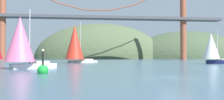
{
  "coord_description": "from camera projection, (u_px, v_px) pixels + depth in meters",
  "views": [
    {
      "loc": [
        -7.4,
        -19.55,
        1.72
      ],
      "look_at": [
        0.0,
        39.77,
        3.13
      ],
      "focal_mm": 41.15,
      "sensor_mm": 36.0,
      "label": 1
    }
  ],
  "objects": [
    {
      "name": "ground_plane",
      "position": [
        174.0,
        78.0,
        20.27
      ],
      "size": [
        360.0,
        360.0,
        0.0
      ],
      "primitive_type": "plane",
      "color": "#426075"
    },
    {
      "name": "headland_center",
      "position": [
        101.0,
        59.0,
        154.82
      ],
      "size": [
        78.32,
        44.0,
        42.64
      ],
      "primitive_type": "ellipsoid",
      "color": "#4C5B3D",
      "rests_on": "ground_plane"
    },
    {
      "name": "headland_right",
      "position": [
        188.0,
        59.0,
        161.62
      ],
      "size": [
        75.82,
        44.0,
        34.82
      ],
      "primitive_type": "ellipsoid",
      "color": "#425138",
      "rests_on": "ground_plane"
    },
    {
      "name": "suspension_bridge",
      "position": [
        97.0,
        17.0,
        114.97
      ],
      "size": [
        117.01,
        6.0,
        39.72
      ],
      "color": "brown",
      "rests_on": "ground_plane"
    },
    {
      "name": "sailboat_scarlet_sail",
      "position": [
        75.0,
        43.0,
        64.07
      ],
      "size": [
        8.99,
        6.95,
        10.48
      ],
      "color": "#B7B2A8",
      "rests_on": "ground_plane"
    },
    {
      "name": "sailboat_white_mainsail",
      "position": [
        212.0,
        48.0,
        56.75
      ],
      "size": [
        7.25,
        5.07,
        7.83
      ],
      "color": "#191E4C",
      "rests_on": "ground_plane"
    },
    {
      "name": "sailboat_pink_spinnaker",
      "position": [
        21.0,
        41.0,
        34.11
      ],
      "size": [
        7.35,
        6.23,
        8.13
      ],
      "color": "white",
      "rests_on": "ground_plane"
    },
    {
      "name": "channel_buoy",
      "position": [
        43.0,
        70.0,
        25.05
      ],
      "size": [
        1.1,
        1.1,
        2.64
      ],
      "color": "green",
      "rests_on": "ground_plane"
    }
  ]
}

